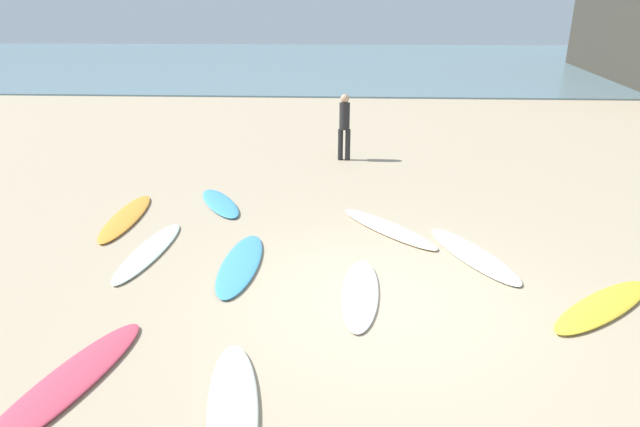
# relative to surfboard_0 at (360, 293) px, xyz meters

# --- Properties ---
(ground_plane) EXTENTS (120.00, 120.00, 0.00)m
(ground_plane) POSITION_rel_surfboard_0_xyz_m (0.33, -0.15, -0.03)
(ground_plane) COLOR tan
(ocean_water) EXTENTS (120.00, 40.00, 0.08)m
(ocean_water) POSITION_rel_surfboard_0_xyz_m (0.33, 38.43, 0.01)
(ocean_water) COLOR slate
(ocean_water) RESTS_ON ground_plane
(surfboard_0) EXTENTS (0.65, 2.16, 0.06)m
(surfboard_0) POSITION_rel_surfboard_0_xyz_m (0.00, 0.00, 0.00)
(surfboard_0) COLOR white
(surfboard_0) RESTS_ON ground_plane
(surfboard_1) EXTENTS (0.62, 2.30, 0.08)m
(surfboard_1) POSITION_rel_surfboard_0_xyz_m (-1.92, 0.83, 0.01)
(surfboard_1) COLOR #46A0D6
(surfboard_1) RESTS_ON ground_plane
(surfboard_2) EXTENTS (0.70, 2.62, 0.08)m
(surfboard_2) POSITION_rel_surfboard_0_xyz_m (-4.58, 2.75, 0.01)
(surfboard_2) COLOR #F69D31
(surfboard_2) RESTS_ON ground_plane
(surfboard_3) EXTENTS (0.94, 2.20, 0.09)m
(surfboard_3) POSITION_rel_surfboard_0_xyz_m (-1.36, -2.44, 0.01)
(surfboard_3) COLOR white
(surfboard_3) RESTS_ON ground_plane
(surfboard_4) EXTENTS (1.98, 2.26, 0.08)m
(surfboard_4) POSITION_rel_surfboard_0_xyz_m (0.55, 2.48, 0.01)
(surfboard_4) COLOR #F0E0C3
(surfboard_4) RESTS_ON ground_plane
(surfboard_5) EXTENTS (2.11, 1.88, 0.08)m
(surfboard_5) POSITION_rel_surfboard_0_xyz_m (3.36, -0.19, 0.01)
(surfboard_5) COLOR yellow
(surfboard_5) RESTS_ON ground_plane
(surfboard_6) EXTENTS (1.21, 2.55, 0.08)m
(surfboard_6) POSITION_rel_surfboard_0_xyz_m (-3.26, -2.19, 0.01)
(surfboard_6) COLOR #DC435A
(surfboard_6) RESTS_ON ground_plane
(surfboard_7) EXTENTS (0.68, 2.50, 0.07)m
(surfboard_7) POSITION_rel_surfboard_0_xyz_m (-3.57, 1.24, 0.00)
(surfboard_7) COLOR white
(surfboard_7) RESTS_ON ground_plane
(surfboard_8) EXTENTS (1.49, 2.41, 0.07)m
(surfboard_8) POSITION_rel_surfboard_0_xyz_m (1.90, 1.40, 0.00)
(surfboard_8) COLOR white
(surfboard_8) RESTS_ON ground_plane
(surfboard_9) EXTENTS (1.43, 2.00, 0.09)m
(surfboard_9) POSITION_rel_surfboard_0_xyz_m (-2.91, 3.66, 0.01)
(surfboard_9) COLOR #46A1DF
(surfboard_9) RESTS_ON ground_plane
(beachgoer_near) EXTENTS (0.34, 0.29, 1.79)m
(beachgoer_near) POSITION_rel_surfboard_0_xyz_m (-0.33, 7.44, 0.98)
(beachgoer_near) COLOR black
(beachgoer_near) RESTS_ON ground_plane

